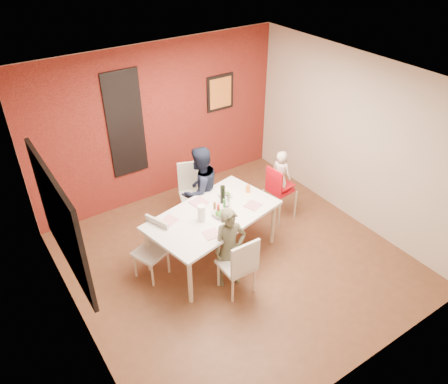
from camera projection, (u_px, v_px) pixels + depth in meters
ground at (235, 260)px, 6.50m from camera, size 4.50×4.50×0.00m
ceiling at (239, 84)px, 5.00m from camera, size 4.50×4.50×0.02m
wall_back at (159, 124)px, 7.30m from camera, size 4.50×0.02×2.70m
wall_front at (372, 288)px, 4.19m from camera, size 4.50×0.02×2.70m
wall_left at (67, 246)px, 4.70m from camera, size 0.02×4.50×2.70m
wall_right at (355, 140)px, 6.79m from camera, size 0.02×4.50×2.70m
brick_accent_wall at (160, 124)px, 7.29m from camera, size 4.50×0.02×2.70m
picture_window_frame at (60, 221)px, 4.75m from camera, size 0.05×1.70×1.30m
picture_window_pane at (61, 220)px, 4.75m from camera, size 0.02×1.55×1.15m
glassblock_strip at (125, 125)px, 6.92m from camera, size 0.55×0.03×1.70m
glassblock_surround at (126, 125)px, 6.91m from camera, size 0.60×0.03×1.76m
art_print_frame at (220, 93)px, 7.67m from camera, size 0.54×0.03×0.64m
art_print_canvas at (221, 93)px, 7.66m from camera, size 0.44×0.01×0.54m
dining_table at (213, 218)px, 6.19m from camera, size 2.04×1.40×0.78m
chair_near at (240, 264)px, 5.68m from camera, size 0.43×0.43×0.92m
chair_far at (194, 190)px, 7.04m from camera, size 0.61×0.61×1.02m
chair_left at (154, 245)px, 6.04m from camera, size 0.52×0.52×0.87m
high_chair at (278, 188)px, 7.03m from camera, size 0.45×0.45×0.98m
child_near at (230, 248)px, 5.80m from camera, size 0.50×0.40×1.21m
child_far at (200, 190)px, 6.77m from camera, size 0.80×0.69×1.44m
toddler at (281, 171)px, 6.87m from camera, size 0.29×0.37×0.67m
plate_near_left at (212, 234)px, 5.77m from camera, size 0.23×0.23×0.01m
plate_far_mid at (199, 202)px, 6.37m from camera, size 0.26×0.26×0.01m
plate_near_right at (253, 205)px, 6.31m from camera, size 0.26×0.26×0.01m
plate_far_left at (170, 220)px, 6.01m from camera, size 0.25×0.25×0.01m
salad_bowl_a at (221, 214)px, 6.10m from camera, size 0.24×0.24×0.06m
salad_bowl_b at (225, 195)px, 6.50m from camera, size 0.21×0.21×0.05m
wine_bottle at (223, 194)px, 6.31m from camera, size 0.07×0.07×0.28m
wine_glass_a at (225, 216)px, 5.96m from camera, size 0.07×0.07×0.19m
wine_glass_b at (227, 201)px, 6.25m from camera, size 0.07×0.07×0.19m
paper_towel_roll at (201, 213)px, 5.96m from camera, size 0.11×0.11×0.24m
condiment_red at (218, 209)px, 6.10m from camera, size 0.04×0.04×0.16m
condiment_green at (224, 203)px, 6.24m from camera, size 0.04×0.04×0.14m
condiment_brown at (215, 207)px, 6.15m from camera, size 0.04×0.04×0.16m
sippy_cup at (248, 189)px, 6.58m from camera, size 0.07×0.07×0.11m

